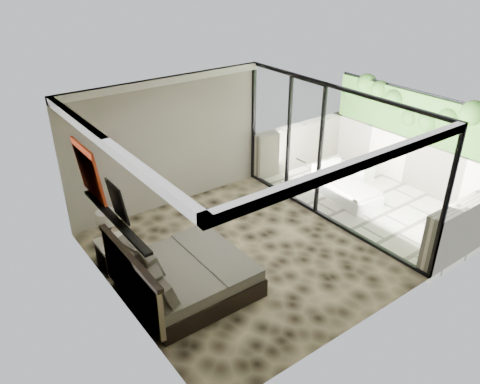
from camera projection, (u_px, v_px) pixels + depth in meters
floor at (239, 255)px, 8.62m from camera, size 5.00×5.00×0.00m
ceiling at (239, 109)px, 7.33m from camera, size 4.50×5.00×0.02m
back_wall at (168, 144)px, 9.75m from camera, size 4.50×0.02×2.80m
left_wall at (115, 230)px, 6.79m from camera, size 0.02×5.00×2.80m
glass_wall at (331, 157)px, 9.16m from camera, size 0.08×5.00×2.80m
terrace_slab at (372, 200)px, 10.62m from camera, size 3.00×5.00×0.12m
parapet_far at (412, 161)px, 11.05m from camera, size 0.30×5.00×1.10m
foliage_hedge at (421, 117)px, 10.54m from camera, size 0.36×4.60×1.10m
picture_ledge at (115, 220)px, 6.85m from camera, size 0.12×2.20×0.05m
bed at (183, 276)px, 7.56m from camera, size 1.94×1.88×1.07m
nightstand at (114, 254)px, 8.21m from camera, size 0.71×0.71×0.54m
table_lamp at (107, 223)px, 7.91m from camera, size 0.33×0.33×0.60m
abstract_canvas at (88, 171)px, 7.22m from camera, size 0.13×0.90×0.90m
framed_print at (117, 202)px, 6.66m from camera, size 0.11×0.50×0.60m
ottoman at (361, 172)px, 11.26m from camera, size 0.52×0.52×0.47m
lounger at (345, 189)px, 10.56m from camera, size 0.93×1.63×0.61m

